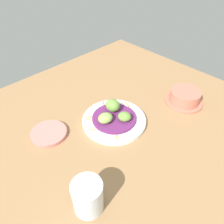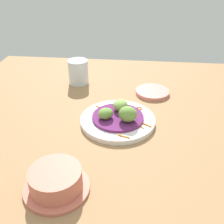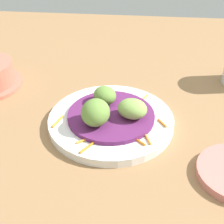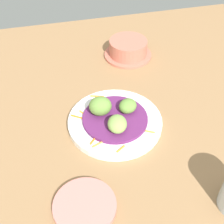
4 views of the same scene
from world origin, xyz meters
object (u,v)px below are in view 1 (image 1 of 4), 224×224
Objects in this scene: guac_scoop_left at (125,117)px; terracotta_bowl at (185,97)px; side_plate_small at (49,133)px; guac_scoop_right at (105,118)px; water_glass at (88,196)px; main_plate at (114,120)px; guac_scoop_center at (113,105)px.

guac_scoop_left is 27.99cm from terracotta_bowl.
guac_scoop_left is 0.38× the size of side_plate_small.
terracotta_bowl is at bearing 69.80° from guac_scoop_right.
guac_scoop_left is at bearing 56.16° from side_plate_small.
guac_scoop_right is 0.56× the size of water_glass.
main_plate is at bearing 123.56° from water_glass.
guac_scoop_center is at bearing 173.06° from guac_scoop_left.
side_plate_small is 0.83× the size of terracotta_bowl.
guac_scoop_right is 0.43× the size of side_plate_small.
side_plate_small is at bearing -114.80° from terracotta_bowl.
guac_scoop_left is 0.31× the size of terracotta_bowl.
guac_scoop_left is (3.58, 1.52, 3.23)cm from main_plate.
guac_scoop_left is 0.85× the size of guac_scoop_center.
guac_scoop_right is 20.12cm from side_plate_small.
main_plate is at bearing -156.94° from guac_scoop_left.
water_glass is at bearing -83.31° from terracotta_bowl.
guac_scoop_center is at bearing 70.50° from side_plate_small.
terracotta_bowl is 55.73cm from water_glass.
guac_scoop_right is (-4.05, -5.38, 0.10)cm from guac_scoop_left.
guac_scoop_center is 1.04× the size of guac_scoop_right.
guac_scoop_right is (-0.47, -3.86, 3.33)cm from main_plate.
water_glass is at bearing -63.33° from guac_scoop_left.
guac_scoop_right is at bearing 128.48° from water_glass.
side_plate_small is at bearing -118.63° from main_plate.
guac_scoop_right reaches higher than side_plate_small.
main_plate is at bearing 83.06° from guac_scoop_right.
guac_scoop_center reaches higher than side_plate_small.
guac_scoop_center reaches higher than terracotta_bowl.
side_plate_small is (-8.09, -22.86, -4.05)cm from guac_scoop_center.
guac_scoop_center reaches higher than guac_scoop_left.
terracotta_bowl is (22.59, 48.89, 1.87)cm from side_plate_small.
guac_scoop_right reaches higher than terracotta_bowl.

